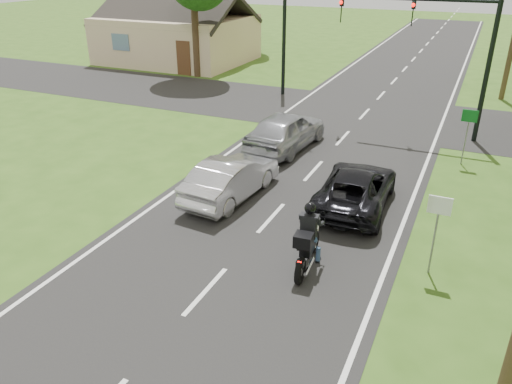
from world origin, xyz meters
TOP-DOWN VIEW (x-y plane):
  - ground at (0.00, 0.00)m, footprint 140.00×140.00m
  - road at (0.00, 10.00)m, footprint 8.00×100.00m
  - cross_road at (0.00, 16.00)m, footprint 60.00×7.00m
  - motorcycle_rider at (1.85, 1.93)m, footprint 0.62×2.13m
  - dark_suv at (2.08, 5.86)m, footprint 2.25×4.53m
  - silver_sedan at (-1.75, 4.79)m, footprint 1.75×4.22m
  - silver_suv at (-1.80, 9.75)m, footprint 2.26×4.77m
  - traffic_signal at (3.34, 14.00)m, footprint 6.38×0.44m
  - signal_pole_far at (-5.20, 18.00)m, footprint 0.20×0.20m
  - sign_white at (4.70, 2.98)m, footprint 0.55×0.07m
  - sign_green at (4.90, 10.98)m, footprint 0.55×0.07m
  - house at (-16.00, 24.00)m, footprint 10.20×8.00m

SIDE VIEW (x-z plane):
  - ground at x=0.00m, z-range 0.00..0.00m
  - cross_road at x=0.00m, z-range 0.00..0.01m
  - road at x=0.00m, z-range 0.00..0.01m
  - dark_suv at x=2.08m, z-range 0.01..1.25m
  - silver_sedan at x=-1.75m, z-range 0.01..1.37m
  - motorcycle_rider at x=1.85m, z-range -0.20..1.64m
  - silver_suv at x=-1.80m, z-range 0.01..1.59m
  - sign_white at x=4.70m, z-range 0.54..2.66m
  - sign_green at x=4.90m, z-range 0.54..2.66m
  - house at x=-16.00m, z-range -0.65..4.19m
  - signal_pole_far at x=-5.20m, z-range 0.00..6.00m
  - traffic_signal at x=3.34m, z-range 1.14..7.14m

